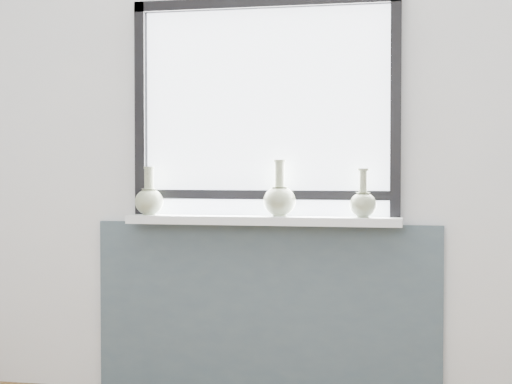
% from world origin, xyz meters
% --- Properties ---
extents(back_wall, '(3.60, 0.02, 2.60)m').
position_xyz_m(back_wall, '(0.00, 1.81, 1.30)').
color(back_wall, silver).
rests_on(back_wall, ground).
extents(apron_panel, '(1.70, 0.03, 0.86)m').
position_xyz_m(apron_panel, '(0.00, 1.78, 0.43)').
color(apron_panel, '#42525B').
rests_on(apron_panel, ground).
extents(windowsill, '(1.32, 0.18, 0.04)m').
position_xyz_m(windowsill, '(0.00, 1.71, 0.88)').
color(windowsill, silver).
rests_on(windowsill, apron_panel).
extents(window, '(1.30, 0.06, 1.05)m').
position_xyz_m(window, '(0.00, 1.77, 1.44)').
color(window, black).
rests_on(window, windowsill).
extents(vase_a, '(0.14, 0.14, 0.24)m').
position_xyz_m(vase_a, '(-0.56, 1.68, 0.98)').
color(vase_a, gray).
rests_on(vase_a, windowsill).
extents(vase_b, '(0.16, 0.16, 0.27)m').
position_xyz_m(vase_b, '(0.08, 1.71, 0.98)').
color(vase_b, gray).
rests_on(vase_b, windowsill).
extents(vase_c, '(0.13, 0.13, 0.23)m').
position_xyz_m(vase_c, '(0.48, 1.70, 0.97)').
color(vase_c, gray).
rests_on(vase_c, windowsill).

